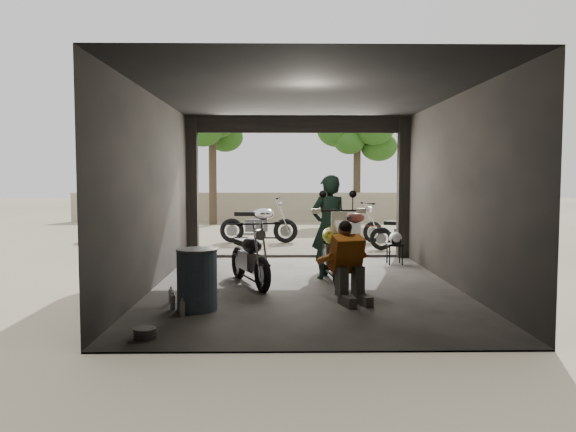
{
  "coord_description": "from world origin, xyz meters",
  "views": [
    {
      "loc": [
        -0.42,
        -9.28,
        1.85
      ],
      "look_at": [
        -0.27,
        0.6,
        1.16
      ],
      "focal_mm": 35.0,
      "sensor_mm": 36.0,
      "label": 1
    }
  ],
  "objects_px": {
    "stool": "(395,247)",
    "rider": "(329,228)",
    "outside_bike_c": "(407,229)",
    "helmet": "(395,238)",
    "outside_bike_a": "(259,220)",
    "outside_bike_b": "(352,223)",
    "mechanic": "(350,264)",
    "main_bike": "(331,245)",
    "sign_post": "(456,189)",
    "left_bike": "(250,253)",
    "oil_drum": "(197,280)"
  },
  "relations": [
    {
      "from": "main_bike",
      "to": "left_bike",
      "type": "relative_size",
      "value": 1.22
    },
    {
      "from": "outside_bike_b",
      "to": "mechanic",
      "type": "relative_size",
      "value": 1.44
    },
    {
      "from": "outside_bike_b",
      "to": "rider",
      "type": "bearing_deg",
      "value": 148.36
    },
    {
      "from": "outside_bike_c",
      "to": "stool",
      "type": "relative_size",
      "value": 3.63
    },
    {
      "from": "rider",
      "to": "helmet",
      "type": "xyz_separation_m",
      "value": [
        1.54,
        1.6,
        -0.37
      ]
    },
    {
      "from": "mechanic",
      "to": "helmet",
      "type": "height_order",
      "value": "mechanic"
    },
    {
      "from": "main_bike",
      "to": "mechanic",
      "type": "height_order",
      "value": "main_bike"
    },
    {
      "from": "outside_bike_c",
      "to": "helmet",
      "type": "relative_size",
      "value": 5.89
    },
    {
      "from": "rider",
      "to": "sign_post",
      "type": "distance_m",
      "value": 4.09
    },
    {
      "from": "rider",
      "to": "mechanic",
      "type": "bearing_deg",
      "value": 75.32
    },
    {
      "from": "main_bike",
      "to": "outside_bike_c",
      "type": "bearing_deg",
      "value": 56.34
    },
    {
      "from": "helmet",
      "to": "sign_post",
      "type": "height_order",
      "value": "sign_post"
    },
    {
      "from": "oil_drum",
      "to": "outside_bike_b",
      "type": "bearing_deg",
      "value": 68.02
    },
    {
      "from": "helmet",
      "to": "mechanic",
      "type": "bearing_deg",
      "value": -88.31
    },
    {
      "from": "mechanic",
      "to": "sign_post",
      "type": "xyz_separation_m",
      "value": [
        2.96,
        4.56,
        1.0
      ]
    },
    {
      "from": "mechanic",
      "to": "oil_drum",
      "type": "height_order",
      "value": "mechanic"
    },
    {
      "from": "mechanic",
      "to": "stool",
      "type": "distance_m",
      "value": 3.87
    },
    {
      "from": "outside_bike_a",
      "to": "outside_bike_b",
      "type": "bearing_deg",
      "value": -92.01
    },
    {
      "from": "main_bike",
      "to": "stool",
      "type": "bearing_deg",
      "value": 47.85
    },
    {
      "from": "oil_drum",
      "to": "sign_post",
      "type": "distance_m",
      "value": 7.22
    },
    {
      "from": "outside_bike_a",
      "to": "rider",
      "type": "distance_m",
      "value": 5.86
    },
    {
      "from": "outside_bike_a",
      "to": "stool",
      "type": "bearing_deg",
      "value": -138.93
    },
    {
      "from": "stool",
      "to": "sign_post",
      "type": "distance_m",
      "value": 2.19
    },
    {
      "from": "left_bike",
      "to": "rider",
      "type": "distance_m",
      "value": 1.55
    },
    {
      "from": "main_bike",
      "to": "mechanic",
      "type": "distance_m",
      "value": 1.61
    },
    {
      "from": "main_bike",
      "to": "helmet",
      "type": "bearing_deg",
      "value": 47.29
    },
    {
      "from": "main_bike",
      "to": "outside_bike_a",
      "type": "height_order",
      "value": "main_bike"
    },
    {
      "from": "outside_bike_c",
      "to": "helmet",
      "type": "xyz_separation_m",
      "value": [
        -0.75,
        -2.18,
        0.02
      ]
    },
    {
      "from": "outside_bike_b",
      "to": "left_bike",
      "type": "bearing_deg",
      "value": 137.19
    },
    {
      "from": "left_bike",
      "to": "mechanic",
      "type": "bearing_deg",
      "value": -63.67
    },
    {
      "from": "outside_bike_b",
      "to": "stool",
      "type": "bearing_deg",
      "value": 166.55
    },
    {
      "from": "left_bike",
      "to": "stool",
      "type": "bearing_deg",
      "value": 15.83
    },
    {
      "from": "outside_bike_a",
      "to": "outside_bike_b",
      "type": "relative_size",
      "value": 1.13
    },
    {
      "from": "outside_bike_c",
      "to": "rider",
      "type": "height_order",
      "value": "rider"
    },
    {
      "from": "main_bike",
      "to": "outside_bike_c",
      "type": "xyz_separation_m",
      "value": [
        2.28,
        4.15,
        -0.12
      ]
    },
    {
      "from": "stool",
      "to": "helmet",
      "type": "bearing_deg",
      "value": -80.88
    },
    {
      "from": "main_bike",
      "to": "outside_bike_a",
      "type": "xyz_separation_m",
      "value": [
        -1.49,
        6.03,
        -0.03
      ]
    },
    {
      "from": "outside_bike_a",
      "to": "left_bike",
      "type": "bearing_deg",
      "value": -174.93
    },
    {
      "from": "mechanic",
      "to": "sign_post",
      "type": "height_order",
      "value": "sign_post"
    },
    {
      "from": "outside_bike_a",
      "to": "helmet",
      "type": "relative_size",
      "value": 6.87
    },
    {
      "from": "outside_bike_c",
      "to": "sign_post",
      "type": "relative_size",
      "value": 0.69
    },
    {
      "from": "stool",
      "to": "rider",
      "type": "bearing_deg",
      "value": -133.33
    },
    {
      "from": "outside_bike_c",
      "to": "sign_post",
      "type": "bearing_deg",
      "value": -125.74
    },
    {
      "from": "left_bike",
      "to": "sign_post",
      "type": "relative_size",
      "value": 0.7
    },
    {
      "from": "sign_post",
      "to": "oil_drum",
      "type": "bearing_deg",
      "value": -120.54
    },
    {
      "from": "rider",
      "to": "stool",
      "type": "bearing_deg",
      "value": -152.12
    },
    {
      "from": "oil_drum",
      "to": "sign_post",
      "type": "xyz_separation_m",
      "value": [
        5.11,
        4.96,
        1.16
      ]
    },
    {
      "from": "helmet",
      "to": "outside_bike_c",
      "type": "bearing_deg",
      "value": 94.13
    },
    {
      "from": "left_bike",
      "to": "sign_post",
      "type": "distance_m",
      "value": 5.58
    },
    {
      "from": "rider",
      "to": "helmet",
      "type": "distance_m",
      "value": 2.25
    }
  ]
}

